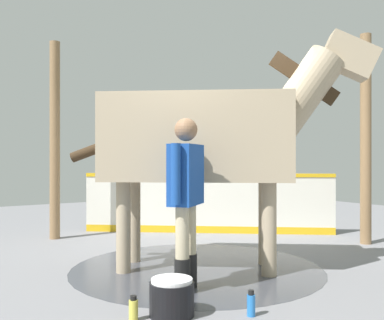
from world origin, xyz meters
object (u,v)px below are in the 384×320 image
Objects in this scene: handler at (186,191)px; bottle_shampoo at (133,309)px; horse at (209,137)px; wash_bucket at (172,297)px; bottle_spray at (251,304)px.

handler is 8.50× the size of bottle_shampoo.
horse is 7.92× the size of wash_bucket.
wash_bucket is (-0.51, 0.47, -0.80)m from handler.
wash_bucket reaches higher than bottle_spray.
handler is at bearing 3.18° from bottle_spray.
wash_bucket is at bearing -103.27° from bottle_shampoo.
bottle_spray is (-0.44, -0.82, 0.01)m from bottle_shampoo.
horse is at bearing -23.76° from bottle_spray.
horse is 14.76× the size of bottle_shampoo.
handler is 4.56× the size of wash_bucket.
bottle_shampoo is (0.07, 0.30, -0.06)m from wash_bucket.
horse is 2.27m from bottle_shampoo.
horse is 1.74× the size of handler.
horse reaches higher than bottle_spray.
horse is 2.08m from wash_bucket.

